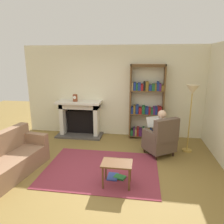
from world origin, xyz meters
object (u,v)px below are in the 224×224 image
at_px(fireplace, 80,117).
at_px(floor_lamp, 192,96).
at_px(side_table, 117,166).
at_px(seated_reader, 158,130).
at_px(bookshelf, 147,105).
at_px(armchair_reading, 161,139).
at_px(mantel_clock, 75,98).
at_px(sofa_floral, 7,160).

height_order(fireplace, floor_lamp, floor_lamp).
bearing_deg(floor_lamp, side_table, -132.17).
bearing_deg(floor_lamp, seated_reader, -160.98).
relative_size(seated_reader, side_table, 2.04).
xyz_separation_m(fireplace, side_table, (1.45, -2.53, -0.18)).
bearing_deg(bookshelf, armchair_reading, -72.88).
distance_m(seated_reader, floor_lamp, 1.16).
height_order(mantel_clock, seated_reader, mantel_clock).
height_order(seated_reader, side_table, seated_reader).
height_order(fireplace, armchair_reading, fireplace).
xyz_separation_m(mantel_clock, bookshelf, (2.10, 0.14, -0.17)).
distance_m(fireplace, floor_lamp, 3.27).
relative_size(fireplace, side_table, 2.45).
height_order(bookshelf, side_table, bookshelf).
xyz_separation_m(sofa_floral, floor_lamp, (3.84, 1.73, 1.12)).
bearing_deg(fireplace, armchair_reading, -25.35).
distance_m(mantel_clock, sofa_floral, 2.62).
height_order(fireplace, bookshelf, bookshelf).
bearing_deg(mantel_clock, sofa_floral, -105.94).
distance_m(side_table, floor_lamp, 2.61).
bearing_deg(fireplace, sofa_floral, -107.46).
bearing_deg(side_table, seated_reader, 60.99).
height_order(bookshelf, armchair_reading, bookshelf).
height_order(bookshelf, floor_lamp, bookshelf).
bearing_deg(side_table, sofa_floral, 178.81).
height_order(fireplace, mantel_clock, mantel_clock).
height_order(bookshelf, seated_reader, bookshelf).
distance_m(sofa_floral, floor_lamp, 4.36).
xyz_separation_m(fireplace, mantel_clock, (-0.10, -0.10, 0.61)).
bearing_deg(sofa_floral, fireplace, -9.08).
bearing_deg(seated_reader, sofa_floral, -8.51).
height_order(mantel_clock, sofa_floral, mantel_clock).
height_order(armchair_reading, floor_lamp, floor_lamp).
relative_size(seated_reader, floor_lamp, 0.67).
xyz_separation_m(seated_reader, floor_lamp, (0.77, 0.27, 0.82)).
xyz_separation_m(mantel_clock, seated_reader, (2.39, -0.92, -0.56)).
bearing_deg(side_table, armchair_reading, 57.41).
relative_size(mantel_clock, seated_reader, 0.18).
bearing_deg(fireplace, seated_reader, -23.98).
height_order(seated_reader, sofa_floral, seated_reader).
bearing_deg(armchair_reading, seated_reader, -90.00).
xyz_separation_m(mantel_clock, sofa_floral, (-0.68, -2.38, -0.86)).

